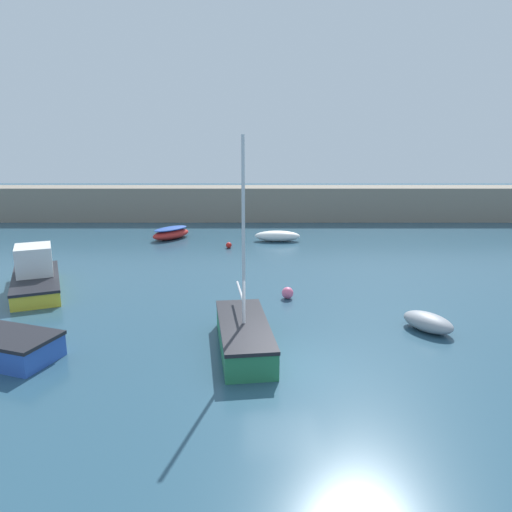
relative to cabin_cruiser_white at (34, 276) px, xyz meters
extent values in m
cube|color=#284C60|center=(11.26, -7.89, -0.82)|extent=(120.00, 120.00, 0.20)
cube|color=gray|center=(11.26, 19.88, 0.70)|extent=(63.32, 2.85, 2.84)
cube|color=yellow|center=(0.05, -0.13, -0.41)|extent=(3.94, 5.80, 0.64)
cube|color=black|center=(0.05, -0.13, -0.03)|extent=(4.02, 5.92, 0.12)
cube|color=silver|center=(-0.10, 0.25, 0.66)|extent=(2.17, 2.30, 1.49)
ellipsoid|color=red|center=(4.42, 11.88, -0.38)|extent=(3.00, 3.22, 0.69)
ellipsoid|color=#23479E|center=(4.42, 11.88, 0.01)|extent=(2.70, 2.90, 0.24)
cube|color=#287A4C|center=(10.02, -6.66, -0.29)|extent=(2.23, 4.98, 0.87)
cube|color=black|center=(10.02, -6.66, 0.20)|extent=(2.28, 5.08, 0.12)
cylinder|color=silver|center=(10.02, -6.66, 3.33)|extent=(0.11, 0.11, 6.38)
cylinder|color=silver|center=(9.86, -5.44, 0.98)|extent=(0.40, 2.45, 0.09)
ellipsoid|color=white|center=(11.90, 11.10, -0.36)|extent=(3.17, 1.24, 0.73)
ellipsoid|color=gray|center=(16.94, -4.94, -0.38)|extent=(2.11, 2.34, 0.68)
sphere|color=#EA668C|center=(11.86, -1.16, -0.46)|extent=(0.53, 0.53, 0.53)
sphere|color=red|center=(8.66, 9.01, -0.53)|extent=(0.38, 0.38, 0.38)
camera|label=1|loc=(10.43, -22.62, 6.57)|focal=35.00mm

